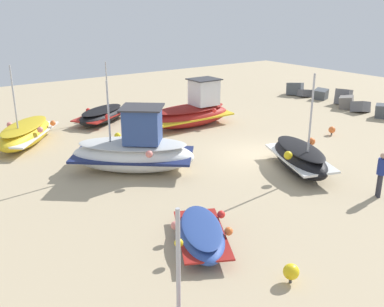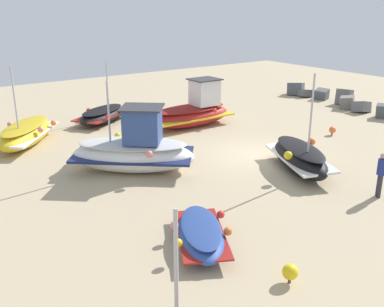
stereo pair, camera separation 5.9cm
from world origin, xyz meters
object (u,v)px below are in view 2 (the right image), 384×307
(fishing_boat_3, at_px, (201,234))
(fishing_boat_4, at_px, (134,150))
(mooring_buoy_0, at_px, (290,272))
(person_walking, at_px, (381,172))
(fishing_boat_0, at_px, (300,158))
(fishing_boat_1, at_px, (193,111))
(fishing_boat_7, at_px, (103,115))
(mooring_buoy_1, at_px, (332,130))
(fishing_boat_2, at_px, (26,133))

(fishing_boat_3, relative_size, fishing_boat_4, 0.64)
(mooring_buoy_0, bearing_deg, person_walking, 105.23)
(fishing_boat_0, distance_m, fishing_boat_1, 8.69)
(fishing_boat_7, xyz_separation_m, mooring_buoy_1, (9.80, 9.08, -0.17))
(fishing_boat_0, xyz_separation_m, fishing_boat_7, (-12.47, -3.42, -0.16))
(mooring_buoy_1, bearing_deg, fishing_boat_0, -64.69)
(fishing_boat_4, relative_size, person_walking, 3.18)
(fishing_boat_2, bearing_deg, mooring_buoy_0, -133.34)
(fishing_boat_2, bearing_deg, fishing_boat_1, -63.18)
(fishing_boat_1, height_order, fishing_boat_4, fishing_boat_4)
(fishing_boat_1, distance_m, mooring_buoy_1, 7.87)
(fishing_boat_0, xyz_separation_m, mooring_buoy_1, (-2.67, 5.65, -0.33))
(fishing_boat_0, distance_m, fishing_boat_7, 12.93)
(fishing_boat_3, xyz_separation_m, person_walking, (1.08, 7.42, 0.65))
(mooring_buoy_1, bearing_deg, fishing_boat_3, -68.02)
(fishing_boat_1, relative_size, fishing_boat_7, 1.21)
(fishing_boat_4, bearing_deg, fishing_boat_0, 3.63)
(fishing_boat_3, bearing_deg, fishing_boat_7, -165.60)
(fishing_boat_0, bearing_deg, fishing_boat_1, 19.71)
(fishing_boat_1, relative_size, fishing_boat_4, 0.97)
(mooring_buoy_0, bearing_deg, fishing_boat_0, 130.29)
(fishing_boat_1, height_order, fishing_boat_3, fishing_boat_1)
(fishing_boat_1, height_order, mooring_buoy_0, fishing_boat_1)
(fishing_boat_3, distance_m, fishing_boat_4, 6.76)
(fishing_boat_4, distance_m, person_walking, 9.81)
(fishing_boat_4, bearing_deg, fishing_boat_7, 114.29)
(fishing_boat_0, height_order, mooring_buoy_1, fishing_boat_0)
(fishing_boat_2, height_order, person_walking, fishing_boat_2)
(fishing_boat_2, distance_m, fishing_boat_7, 5.38)
(fishing_boat_4, distance_m, mooring_buoy_0, 9.55)
(fishing_boat_0, relative_size, mooring_buoy_1, 9.52)
(fishing_boat_0, height_order, mooring_buoy_0, fishing_boat_0)
(fishing_boat_0, xyz_separation_m, fishing_boat_2, (-10.62, -8.48, -0.03))
(fishing_boat_0, bearing_deg, fishing_boat_3, 132.75)
(fishing_boat_0, bearing_deg, fishing_boat_2, 62.17)
(person_walking, height_order, mooring_buoy_1, person_walking)
(fishing_boat_1, bearing_deg, fishing_boat_4, -144.68)
(fishing_boat_1, bearing_deg, fishing_boat_7, 136.21)
(person_walking, bearing_deg, mooring_buoy_0, 54.79)
(fishing_boat_0, distance_m, fishing_boat_4, 7.07)
(fishing_boat_3, height_order, mooring_buoy_0, fishing_boat_3)
(mooring_buoy_0, distance_m, mooring_buoy_1, 14.41)
(fishing_boat_4, xyz_separation_m, mooring_buoy_0, (9.51, -0.61, -0.59))
(fishing_boat_2, distance_m, mooring_buoy_1, 16.21)
(fishing_boat_2, bearing_deg, fishing_boat_3, -134.75)
(person_walking, bearing_deg, fishing_boat_2, -18.38)
(fishing_boat_2, xyz_separation_m, fishing_boat_4, (6.46, 2.77, 0.32))
(fishing_boat_3, relative_size, mooring_buoy_0, 6.51)
(fishing_boat_0, distance_m, fishing_boat_3, 7.46)
(fishing_boat_0, relative_size, fishing_boat_7, 1.04)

